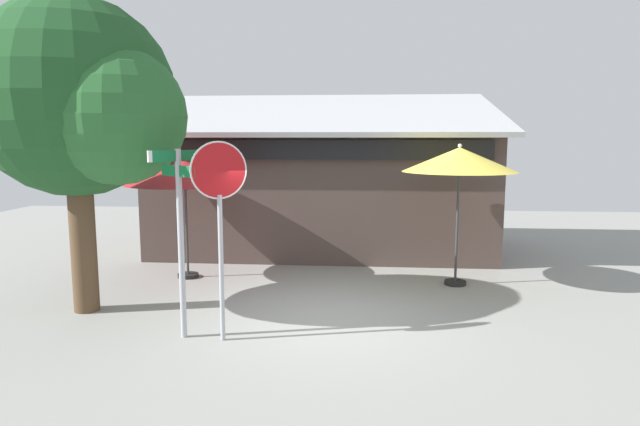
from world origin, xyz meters
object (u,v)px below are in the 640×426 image
street_sign_post (180,223)px  patio_umbrella_crimson_left (185,173)px  patio_umbrella_mustard_center (459,160)px  shade_tree (84,103)px  stop_sign (220,201)px

street_sign_post → patio_umbrella_crimson_left: street_sign_post is taller
patio_umbrella_mustard_center → shade_tree: (-6.44, -2.32, 1.01)m
patio_umbrella_mustard_center → shade_tree: 6.92m
patio_umbrella_crimson_left → shade_tree: 2.88m
stop_sign → patio_umbrella_crimson_left: stop_sign is taller
street_sign_post → stop_sign: bearing=-6.4°
stop_sign → patio_umbrella_mustard_center: stop_sign is taller
stop_sign → shade_tree: shade_tree is taller
street_sign_post → patio_umbrella_crimson_left: size_ratio=1.10×
patio_umbrella_crimson_left → patio_umbrella_mustard_center: 5.63m
stop_sign → street_sign_post: bearing=173.6°
street_sign_post → patio_umbrella_mustard_center: size_ratio=0.99×
street_sign_post → patio_umbrella_mustard_center: 5.69m
patio_umbrella_mustard_center → shade_tree: bearing=-160.2°
shade_tree → stop_sign: bearing=-23.2°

